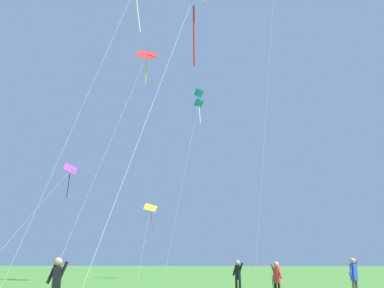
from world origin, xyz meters
name	(u,v)px	position (x,y,z in m)	size (l,w,h in m)	color
kite_purple_streamer	(68,176)	(-19.60, 35.34, 9.71)	(2.26, 12.11, 11.18)	purple
kite_yellow_diamond	(150,212)	(-12.50, 41.05, 6.80)	(1.38, 7.72, 7.79)	yellow
kite_pink_low	(193,11)	(-4.95, 14.89, 13.83)	(3.19, 9.27, 15.81)	pink
kite_red_high	(145,63)	(-11.44, 32.05, 19.78)	(3.79, 12.14, 21.60)	red
kite_teal_box	(199,99)	(-7.17, 40.52, 19.26)	(2.77, 8.70, 20.46)	teal
person_in_blue_jacket	(56,284)	(-7.82, 7.57, 1.03)	(0.55, 0.25, 1.72)	#2D3351
person_child_small	(274,283)	(-1.38, 17.98, 0.62)	(0.14, 0.33, 1.04)	gray
person_foreground_watcher	(238,276)	(-3.07, 16.21, 1.01)	(0.53, 0.27, 1.68)	black
person_far_back	(354,276)	(1.69, 14.95, 1.06)	(0.50, 0.42, 1.77)	#665B4C
person_near_tree	(277,279)	(-1.54, 13.70, 0.97)	(0.45, 0.39, 1.62)	black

